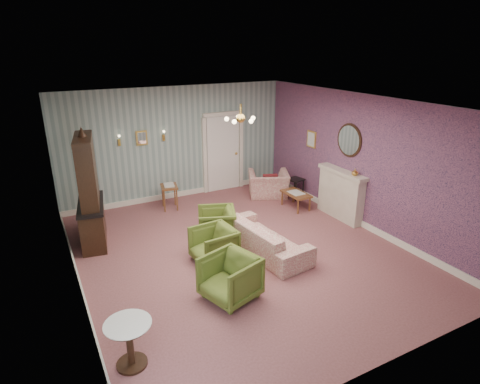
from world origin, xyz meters
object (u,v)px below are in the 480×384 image
fireplace (341,194)px  side_table_black (295,189)px  dresser (88,188)px  coffee_table (296,200)px  wingback_chair (268,180)px  olive_chair_b (214,244)px  olive_chair_c (216,223)px  pedestal_table (130,344)px  olive_chair_a (230,276)px  sofa_chintz (265,233)px

fireplace → side_table_black: size_ratio=2.54×
dresser → coffee_table: dresser is taller
wingback_chair → coffee_table: size_ratio=1.30×
olive_chair_b → coffee_table: bearing=112.3°
wingback_chair → dresser: size_ratio=0.44×
olive_chair_c → dresser: bearing=-94.8°
dresser → pedestal_table: 3.91m
side_table_black → pedestal_table: 6.56m
olive_chair_b → dresser: dresser is taller
olive_chair_a → side_table_black: (3.52, 3.17, -0.13)m
olive_chair_a → olive_chair_c: (0.68, 1.97, -0.02)m
coffee_table → wingback_chair: bearing=99.3°
fireplace → pedestal_table: 6.00m
wingback_chair → pedestal_table: (-4.76, -4.36, -0.13)m
olive_chair_c → fireplace: (3.05, -0.30, 0.20)m
olive_chair_c → sofa_chintz: sofa_chintz is taller
olive_chair_b → olive_chair_c: olive_chair_c is taller
fireplace → coffee_table: fireplace is taller
olive_chair_c → side_table_black: bearing=134.3°
olive_chair_a → sofa_chintz: bearing=111.9°
olive_chair_a → fireplace: (3.73, 1.67, 0.17)m
sofa_chintz → dresser: 3.62m
dresser → side_table_black: (5.11, 0.07, -0.90)m
olive_chair_a → dresser: 3.57m
side_table_black → pedestal_table: pedestal_table is taller
olive_chair_a → pedestal_table: 1.91m
olive_chair_c → sofa_chintz: (0.63, -0.90, 0.02)m
wingback_chair → fireplace: bearing=136.1°
olive_chair_a → olive_chair_b: bearing=150.6°
pedestal_table → sofa_chintz: bearing=30.1°
olive_chair_c → coffee_table: bearing=126.2°
dresser → side_table_black: bearing=10.6°
olive_chair_c → side_table_black: size_ratio=1.39×
olive_chair_a → coffee_table: (3.15, 2.62, -0.20)m
olive_chair_b → wingback_chair: (2.74, 2.48, 0.07)m
wingback_chair → pedestal_table: size_ratio=1.59×
olive_chair_a → dresser: dresser is taller
wingback_chair → olive_chair_a: bearing=76.2°
olive_chair_a → dresser: size_ratio=0.34×
olive_chair_a → coffee_table: bearing=112.3°
olive_chair_a → wingback_chair: wingback_chair is taller
coffee_table → pedestal_table: bearing=-145.9°
dresser → coffee_table: (4.75, -0.48, -0.98)m
fireplace → pedestal_table: (-5.51, -2.38, -0.25)m
olive_chair_a → olive_chair_c: 2.09m
side_table_black → sofa_chintz: bearing=-136.5°
olive_chair_b → dresser: size_ratio=0.32×
sofa_chintz → wingback_chair: bearing=-39.1°
sofa_chintz → wingback_chair: wingback_chair is taller
olive_chair_a → side_table_black: size_ratio=1.47×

